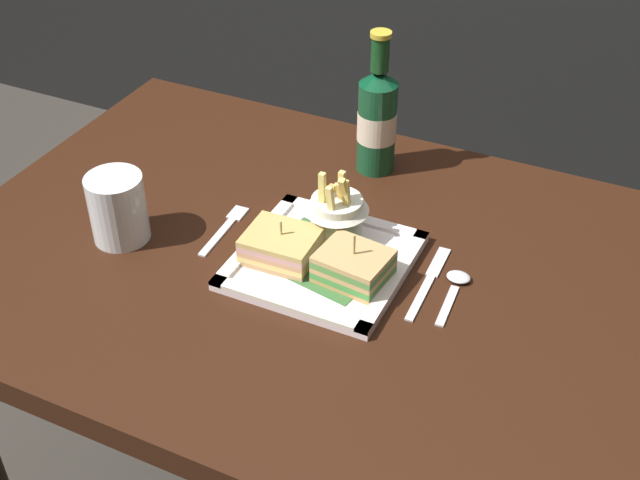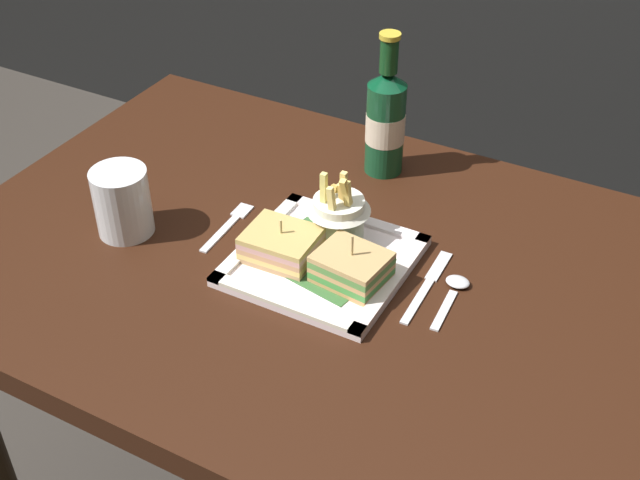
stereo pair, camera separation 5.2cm
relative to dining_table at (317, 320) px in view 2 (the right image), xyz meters
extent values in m
cube|color=black|center=(0.00, 0.00, 0.10)|extent=(1.13, 0.79, 0.04)
cylinder|color=#311912|center=(-0.49, 0.32, -0.26)|extent=(0.07, 0.07, 0.70)
cylinder|color=black|center=(0.49, 0.32, -0.26)|extent=(0.07, 0.07, 0.70)
cube|color=white|center=(0.01, -0.01, 0.13)|extent=(0.24, 0.24, 0.01)
cube|color=#366532|center=(0.01, -0.01, 0.14)|extent=(0.19, 0.16, 0.00)
cube|color=white|center=(0.01, -0.12, 0.14)|extent=(0.24, 0.02, 0.01)
cube|color=white|center=(0.01, 0.10, 0.14)|extent=(0.24, 0.02, 0.01)
cube|color=white|center=(-0.10, -0.01, 0.14)|extent=(0.02, 0.24, 0.01)
cube|color=white|center=(0.13, -0.01, 0.14)|extent=(0.02, 0.24, 0.01)
cube|color=tan|center=(-0.04, -0.03, 0.14)|extent=(0.11, 0.09, 0.01)
cube|color=#EFCA72|center=(-0.04, -0.03, 0.15)|extent=(0.11, 0.09, 0.01)
cube|color=tan|center=(-0.04, -0.03, 0.16)|extent=(0.11, 0.09, 0.01)
cube|color=#D89E98|center=(-0.04, -0.03, 0.17)|extent=(0.11, 0.09, 0.01)
cube|color=tan|center=(-0.04, -0.03, 0.17)|extent=(0.11, 0.09, 0.01)
cylinder|color=tan|center=(-0.04, -0.03, 0.17)|extent=(0.00, 0.00, 0.06)
cube|color=tan|center=(0.07, -0.03, 0.14)|extent=(0.11, 0.09, 0.01)
cube|color=#479342|center=(0.07, -0.03, 0.15)|extent=(0.11, 0.09, 0.01)
cube|color=tan|center=(0.07, -0.03, 0.16)|extent=(0.11, 0.09, 0.01)
cube|color=#538942|center=(0.07, -0.03, 0.17)|extent=(0.11, 0.09, 0.01)
cube|color=tan|center=(0.07, -0.03, 0.18)|extent=(0.11, 0.09, 0.01)
cylinder|color=tan|center=(0.07, -0.03, 0.17)|extent=(0.00, 0.00, 0.08)
cylinder|color=white|center=(0.01, 0.05, 0.17)|extent=(0.08, 0.08, 0.07)
cone|color=silver|center=(0.01, 0.05, 0.20)|extent=(0.10, 0.10, 0.03)
cube|color=#F5D977|center=(0.00, 0.07, 0.20)|extent=(0.01, 0.01, 0.05)
cube|color=#EECB62|center=(0.03, 0.05, 0.21)|extent=(0.01, 0.03, 0.08)
cube|color=#E7B755|center=(-0.01, 0.06, 0.20)|extent=(0.01, 0.02, 0.05)
cube|color=#F8D775|center=(0.01, 0.06, 0.21)|extent=(0.01, 0.01, 0.08)
cube|color=#EED880|center=(0.01, 0.03, 0.21)|extent=(0.02, 0.01, 0.07)
cube|color=#EDDE79|center=(-0.01, 0.04, 0.21)|extent=(0.01, 0.01, 0.08)
cube|color=#E6C663|center=(0.03, 0.05, 0.21)|extent=(0.01, 0.02, 0.07)
cube|color=#EABD65|center=(0.02, 0.05, 0.20)|extent=(0.01, 0.02, 0.06)
cylinder|color=#144828|center=(-0.02, 0.27, 0.21)|extent=(0.07, 0.07, 0.16)
cone|color=#0A4124|center=(-0.02, 0.27, 0.30)|extent=(0.07, 0.07, 0.02)
cylinder|color=#13411D|center=(-0.02, 0.27, 0.34)|extent=(0.03, 0.03, 0.06)
cylinder|color=gold|center=(-0.02, 0.27, 0.37)|extent=(0.03, 0.03, 0.01)
cylinder|color=beige|center=(-0.02, 0.27, 0.21)|extent=(0.07, 0.07, 0.05)
cylinder|color=silver|center=(-0.29, -0.08, 0.18)|extent=(0.09, 0.09, 0.11)
cylinder|color=silver|center=(-0.29, -0.08, 0.17)|extent=(0.08, 0.08, 0.08)
cube|color=silver|center=(-0.16, -0.02, 0.13)|extent=(0.02, 0.10, 0.00)
cube|color=silver|center=(-0.16, 0.05, 0.13)|extent=(0.03, 0.04, 0.00)
cube|color=silver|center=(0.17, -0.02, 0.13)|extent=(0.02, 0.10, 0.00)
cube|color=silver|center=(0.17, 0.07, 0.13)|extent=(0.02, 0.07, 0.00)
cube|color=silver|center=(0.21, -0.02, 0.13)|extent=(0.02, 0.09, 0.00)
ellipsoid|color=silver|center=(0.21, 0.04, 0.13)|extent=(0.04, 0.03, 0.01)
camera|label=1|loc=(0.42, -0.87, 0.90)|focal=46.67mm
camera|label=2|loc=(0.46, -0.85, 0.90)|focal=46.67mm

